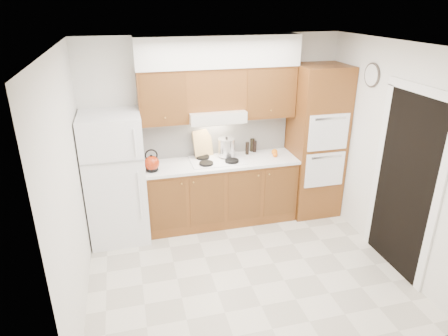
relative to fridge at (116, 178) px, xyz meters
name	(u,v)px	position (x,y,z in m)	size (l,w,h in m)	color
floor	(243,268)	(1.41, -1.14, -0.86)	(3.60, 3.60, 0.00)	beige
ceiling	(248,45)	(1.41, -1.14, 1.74)	(3.60, 3.60, 0.00)	white
wall_back	(214,130)	(1.41, 0.36, 0.44)	(3.60, 0.02, 2.60)	silver
wall_left	(70,188)	(-0.40, -1.14, 0.44)	(0.02, 3.00, 2.60)	silver
wall_right	(390,155)	(3.21, -1.14, 0.44)	(0.02, 3.00, 2.60)	silver
fridge	(116,178)	(0.00, 0.00, 0.00)	(0.75, 0.72, 1.72)	white
base_cabinets	(221,192)	(1.43, 0.06, -0.41)	(2.11, 0.60, 0.90)	brown
countertop	(221,162)	(1.43, 0.05, 0.06)	(2.13, 0.62, 0.04)	white
backsplash	(216,135)	(1.43, 0.34, 0.36)	(2.11, 0.03, 0.56)	white
oven_cabinet	(316,142)	(2.85, 0.03, 0.24)	(0.70, 0.65, 2.20)	brown
upper_cab_left	(162,97)	(0.69, 0.19, 0.99)	(0.63, 0.33, 0.70)	brown
upper_cab_right	(267,91)	(2.12, 0.19, 0.99)	(0.73, 0.33, 0.70)	brown
range_hood	(216,115)	(1.38, 0.13, 0.71)	(0.75, 0.45, 0.15)	silver
upper_cab_over_hood	(214,88)	(1.38, 0.19, 1.06)	(0.75, 0.33, 0.55)	brown
soffit	(218,51)	(1.43, 0.18, 1.54)	(2.13, 0.36, 0.40)	silver
cooktop	(217,160)	(1.38, 0.07, 0.09)	(0.74, 0.50, 0.01)	white
doorway	(404,186)	(3.19, -1.49, 0.19)	(0.02, 0.90, 2.10)	black
wall_clock	(372,75)	(3.19, -0.59, 1.29)	(0.30, 0.30, 0.02)	#3F3833
kettle	(152,163)	(0.47, -0.07, 0.19)	(0.20, 0.20, 0.20)	#99260B
cutting_board	(203,143)	(1.22, 0.27, 0.28)	(0.29, 0.02, 0.39)	#DAB170
stock_pot	(227,147)	(1.54, 0.15, 0.23)	(0.23, 0.23, 0.24)	silver
condiment_a	(247,148)	(1.86, 0.21, 0.17)	(0.05, 0.05, 0.18)	black
condiment_b	(252,145)	(1.97, 0.31, 0.18)	(0.06, 0.06, 0.19)	black
condiment_c	(255,146)	(2.00, 0.28, 0.16)	(0.06, 0.06, 0.16)	black
orange_near	(275,155)	(2.21, 0.00, 0.12)	(0.07, 0.07, 0.07)	orange
orange_far	(275,152)	(2.24, 0.09, 0.12)	(0.09, 0.09, 0.09)	orange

